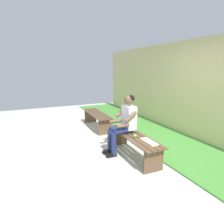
# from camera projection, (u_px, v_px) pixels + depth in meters

# --- Properties ---
(ground_plane) EXTENTS (10.00, 7.00, 0.04)m
(ground_plane) POSITION_uv_depth(u_px,v_px,m) (74.00, 146.00, 4.67)
(ground_plane) COLOR beige
(grass_strip) EXTENTS (9.00, 1.67, 0.03)m
(grass_strip) POSITION_uv_depth(u_px,v_px,m) (150.00, 132.00, 5.56)
(grass_strip) COLOR #478C38
(grass_strip) RESTS_ON ground
(brick_wall) EXTENTS (9.50, 0.24, 2.52)m
(brick_wall) POSITION_uv_depth(u_px,v_px,m) (193.00, 89.00, 5.11)
(brick_wall) COLOR #D1C684
(brick_wall) RESTS_ON ground
(bench_near) EXTENTS (1.65, 0.48, 0.46)m
(bench_near) POSITION_uv_depth(u_px,v_px,m) (134.00, 141.00, 4.03)
(bench_near) COLOR brown
(bench_near) RESTS_ON ground
(bench_far) EXTENTS (1.63, 0.48, 0.46)m
(bench_far) POSITION_uv_depth(u_px,v_px,m) (97.00, 117.00, 5.96)
(bench_far) COLOR brown
(bench_far) RESTS_ON ground
(person_seated) EXTENTS (0.50, 0.69, 1.26)m
(person_seated) POSITION_uv_depth(u_px,v_px,m) (124.00, 122.00, 4.15)
(person_seated) COLOR silver
(person_seated) RESTS_ON ground
(apple) EXTENTS (0.07, 0.07, 0.07)m
(apple) POSITION_uv_depth(u_px,v_px,m) (135.00, 136.00, 3.87)
(apple) COLOR #72B738
(apple) RESTS_ON bench_near
(book_open) EXTENTS (0.42, 0.17, 0.02)m
(book_open) POSITION_uv_depth(u_px,v_px,m) (149.00, 142.00, 3.64)
(book_open) COLOR white
(book_open) RESTS_ON bench_near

